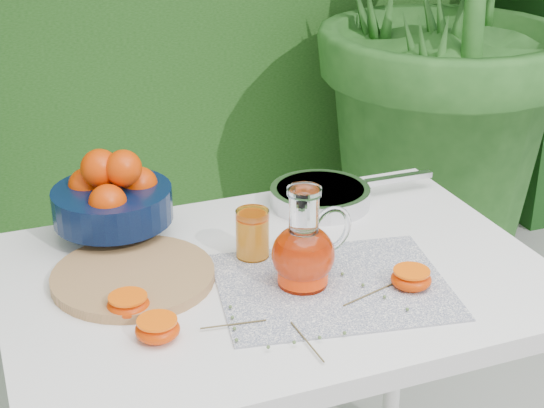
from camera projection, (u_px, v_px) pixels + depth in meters
name	position (u px, v px, depth m)	size (l,w,h in m)	color
white_table	(276.00, 309.00, 1.58)	(1.00, 0.70, 0.75)	white
placemat	(333.00, 286.00, 1.50)	(0.41, 0.32, 0.00)	#0B173F
cutting_board	(133.00, 276.00, 1.51)	(0.30, 0.30, 0.02)	#A9784C
fruit_bowl	(112.00, 197.00, 1.65)	(0.30, 0.30, 0.19)	black
juice_pitcher	(304.00, 251.00, 1.48)	(0.17, 0.13, 0.19)	white
juice_tumbler	(253.00, 234.00, 1.58)	(0.08, 0.08, 0.09)	white
saute_pan	(322.00, 195.00, 1.81)	(0.38, 0.22, 0.04)	silver
orange_halves	(237.00, 303.00, 1.41)	(0.57, 0.18, 0.04)	red
thyme_sprigs	(309.00, 317.00, 1.39)	(0.39, 0.24, 0.01)	brown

